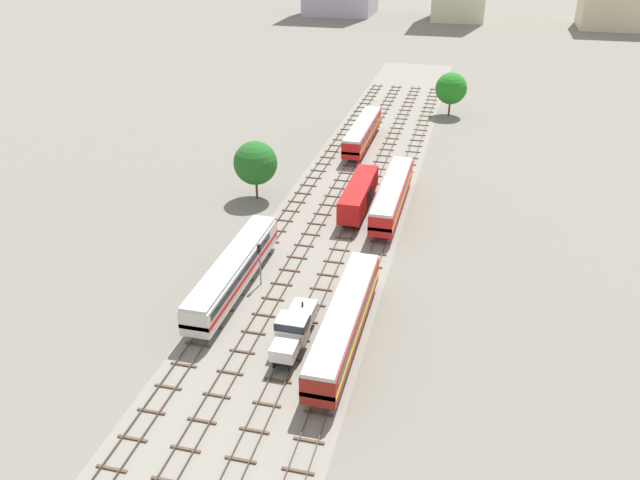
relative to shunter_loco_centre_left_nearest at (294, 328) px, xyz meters
name	(u,v)px	position (x,y,z in m)	size (l,w,h in m)	color
ground_plane	(349,197)	(-2.15, 34.53, -2.01)	(480.00, 480.00, 0.00)	slate
ballast_bed	(349,197)	(-2.15, 34.53, -2.01)	(16.89, 176.00, 0.01)	gray
track_far_left	(306,189)	(-8.59, 35.53, -1.87)	(2.40, 126.00, 0.29)	#47382D
track_left	(335,192)	(-4.30, 35.53, -1.87)	(2.40, 126.00, 0.29)	#47382D
track_centre_left	(365,195)	(0.00, 35.53, -1.87)	(2.40, 126.00, 0.29)	#47382D
track_centre	(396,198)	(4.30, 35.53, -1.87)	(2.40, 126.00, 0.29)	#47382D
shunter_loco_centre_left_nearest	(294,328)	(0.00, 0.00, 0.00)	(2.74, 8.46, 3.10)	white
diesel_railcar_centre_near	(345,320)	(4.30, 1.53, 0.59)	(2.96, 20.50, 3.80)	maroon
diesel_railcar_far_left_mid	(234,270)	(-8.59, 7.58, 0.59)	(2.96, 20.50, 3.80)	beige
freight_boxcar_centre_left_midfar	(359,194)	(0.01, 30.37, 0.44)	(2.87, 14.00, 3.60)	red
diesel_railcar_centre_far	(392,194)	(4.30, 31.09, 0.59)	(2.96, 20.50, 3.80)	red
diesel_railcar_left_farther	(363,131)	(-4.30, 55.92, 0.59)	(2.96, 20.50, 3.80)	red
signal_post_nearest	(260,259)	(-6.45, 9.56, 1.11)	(0.28, 0.47, 4.87)	gray
lineside_tree_0	(255,163)	(-14.26, 31.00, 3.15)	(5.89, 5.89, 8.11)	#4C331E
lineside_tree_1	(451,88)	(8.52, 77.85, 3.21)	(5.94, 5.94, 8.19)	#4C331E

